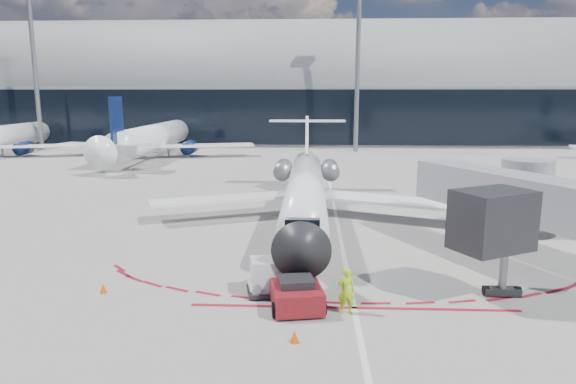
{
  "coord_description": "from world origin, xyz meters",
  "views": [
    {
      "loc": [
        -1.87,
        -32.06,
        9.0
      ],
      "look_at": [
        -3.29,
        -1.07,
        2.97
      ],
      "focal_mm": 32.0,
      "sensor_mm": 36.0,
      "label": 1
    }
  ],
  "objects_px": {
    "pushback_tug": "(295,292)",
    "regional_jet": "(305,188)",
    "ramp_worker": "(346,290)",
    "uld_container": "(267,277)"
  },
  "relations": [
    {
      "from": "pushback_tug",
      "to": "regional_jet",
      "type": "bearing_deg",
      "value": 78.82
    },
    {
      "from": "regional_jet",
      "to": "uld_container",
      "type": "xyz_separation_m",
      "value": [
        -1.56,
        -13.91,
        -1.51
      ]
    },
    {
      "from": "regional_jet",
      "to": "pushback_tug",
      "type": "distance_m",
      "value": 15.2
    },
    {
      "from": "pushback_tug",
      "to": "ramp_worker",
      "type": "xyz_separation_m",
      "value": [
        2.12,
        -0.67,
        0.38
      ]
    },
    {
      "from": "ramp_worker",
      "to": "pushback_tug",
      "type": "bearing_deg",
      "value": -24.86
    },
    {
      "from": "regional_jet",
      "to": "uld_container",
      "type": "distance_m",
      "value": 14.08
    },
    {
      "from": "regional_jet",
      "to": "ramp_worker",
      "type": "relative_size",
      "value": 14.22
    },
    {
      "from": "pushback_tug",
      "to": "uld_container",
      "type": "distance_m",
      "value": 1.79
    },
    {
      "from": "pushback_tug",
      "to": "uld_container",
      "type": "bearing_deg",
      "value": 127.85
    },
    {
      "from": "regional_jet",
      "to": "pushback_tug",
      "type": "height_order",
      "value": "regional_jet"
    }
  ]
}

